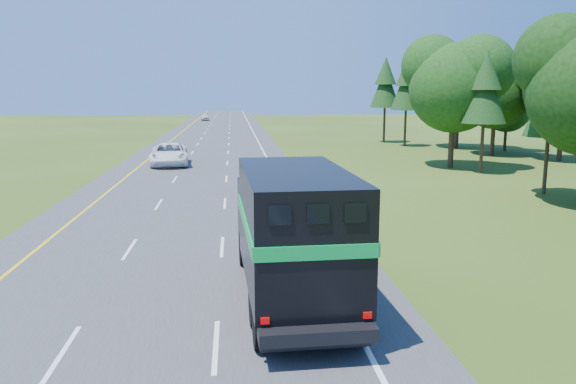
% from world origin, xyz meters
% --- Properties ---
extents(road, '(15.00, 260.00, 0.04)m').
position_xyz_m(road, '(0.00, 50.00, 0.02)').
color(road, '#38383A').
rests_on(road, ground).
extents(lane_markings, '(11.15, 260.00, 0.01)m').
position_xyz_m(lane_markings, '(0.00, 50.00, 0.04)').
color(lane_markings, yellow).
rests_on(lane_markings, road).
extents(horse_truck, '(3.16, 9.21, 4.03)m').
position_xyz_m(horse_truck, '(4.03, 13.94, 2.20)').
color(horse_truck, black).
rests_on(horse_truck, road).
extents(white_suv, '(3.61, 6.91, 1.86)m').
position_xyz_m(white_suv, '(-3.06, 46.21, 0.97)').
color(white_suv, white).
rests_on(white_suv, road).
extents(far_car, '(2.00, 4.24, 1.40)m').
position_xyz_m(far_car, '(-3.56, 120.40, 0.74)').
color(far_car, silver).
rests_on(far_car, road).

